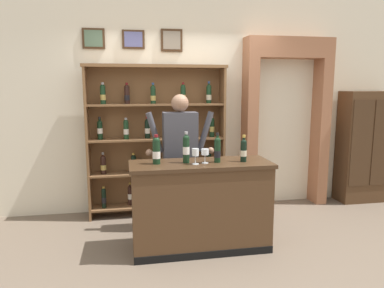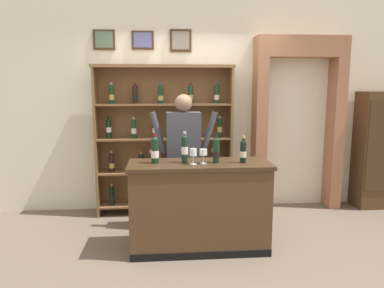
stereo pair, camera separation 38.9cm
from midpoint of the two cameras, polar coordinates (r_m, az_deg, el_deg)
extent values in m
cube|color=#6B5B4C|center=(4.10, -1.19, -16.32)|extent=(14.00, 14.00, 0.02)
cube|color=beige|center=(5.16, -3.92, 6.84)|extent=(12.00, 0.16, 3.09)
cube|color=#422B19|center=(5.10, -17.62, 15.72)|extent=(0.29, 0.02, 0.26)
cube|color=#4D654D|center=(5.08, -17.64, 15.74)|extent=(0.23, 0.01, 0.21)
cube|color=#422B19|center=(5.07, -11.59, 16.00)|extent=(0.30, 0.02, 0.25)
cube|color=#535688|center=(5.05, -11.60, 16.02)|extent=(0.24, 0.01, 0.20)
cube|color=#422B19|center=(5.09, -5.54, 16.12)|extent=(0.29, 0.02, 0.30)
cube|color=gray|center=(5.07, -5.52, 16.13)|extent=(0.23, 0.01, 0.24)
cube|color=brown|center=(4.92, -18.45, 0.06)|extent=(0.03, 0.29, 2.03)
cube|color=brown|center=(4.99, 2.54, 0.67)|extent=(0.03, 0.29, 2.03)
cube|color=brown|center=(5.01, -7.95, 0.61)|extent=(1.84, 0.02, 2.03)
cube|color=brown|center=(5.08, -7.65, -9.57)|extent=(1.78, 0.28, 0.03)
cylinder|color=black|center=(5.03, -16.04, -8.49)|extent=(0.06, 0.06, 0.24)
sphere|color=black|center=(5.00, -16.10, -7.14)|extent=(0.06, 0.06, 0.06)
cylinder|color=black|center=(4.99, -16.12, -6.88)|extent=(0.03, 0.03, 0.06)
cylinder|color=#B79338|center=(4.99, -16.13, -6.68)|extent=(0.03, 0.03, 0.03)
cylinder|color=black|center=(5.04, -16.04, -8.61)|extent=(0.06, 0.06, 0.08)
cylinder|color=black|center=(5.07, -12.02, -8.21)|extent=(0.06, 0.06, 0.23)
sphere|color=black|center=(5.03, -12.07, -6.89)|extent=(0.06, 0.06, 0.06)
cylinder|color=black|center=(5.02, -12.08, -6.50)|extent=(0.02, 0.02, 0.08)
cylinder|color=#B79338|center=(5.02, -12.09, -6.18)|extent=(0.03, 0.03, 0.03)
cylinder|color=silver|center=(5.07, -12.02, -8.18)|extent=(0.06, 0.06, 0.07)
cylinder|color=#19381E|center=(5.07, -7.27, -8.01)|extent=(0.06, 0.06, 0.24)
sphere|color=#19381E|center=(5.04, -7.30, -6.65)|extent=(0.06, 0.06, 0.06)
cylinder|color=#19381E|center=(5.03, -7.30, -6.24)|extent=(0.02, 0.02, 0.08)
cylinder|color=#99999E|center=(5.02, -7.31, -5.90)|extent=(0.03, 0.03, 0.03)
cylinder|color=tan|center=(5.08, -7.27, -8.07)|extent=(0.06, 0.06, 0.08)
cylinder|color=black|center=(5.10, -3.99, -7.94)|extent=(0.06, 0.06, 0.23)
sphere|color=black|center=(5.07, -4.01, -6.63)|extent=(0.06, 0.06, 0.06)
cylinder|color=black|center=(5.06, -4.01, -6.29)|extent=(0.03, 0.03, 0.07)
cylinder|color=navy|center=(5.05, -4.01, -6.00)|extent=(0.03, 0.03, 0.03)
cylinder|color=silver|center=(5.11, -3.99, -8.14)|extent=(0.06, 0.06, 0.07)
cylinder|color=black|center=(5.14, 0.58, -7.75)|extent=(0.06, 0.06, 0.24)
sphere|color=black|center=(5.10, 0.58, -6.42)|extent=(0.06, 0.06, 0.06)
cylinder|color=black|center=(5.10, 0.58, -6.12)|extent=(0.03, 0.03, 0.07)
cylinder|color=#B79338|center=(5.09, 0.58, -5.87)|extent=(0.03, 0.03, 0.03)
cylinder|color=silver|center=(5.14, 0.58, -7.89)|extent=(0.06, 0.06, 0.08)
cube|color=brown|center=(4.95, -7.76, -4.51)|extent=(1.78, 0.28, 0.02)
cylinder|color=black|center=(4.94, -16.14, -3.43)|extent=(0.07, 0.07, 0.21)
sphere|color=black|center=(4.92, -16.20, -2.19)|extent=(0.07, 0.07, 0.07)
cylinder|color=black|center=(4.92, -16.21, -1.81)|extent=(0.03, 0.03, 0.08)
cylinder|color=#99999E|center=(4.91, -16.23, -1.48)|extent=(0.03, 0.03, 0.03)
cylinder|color=tan|center=(4.95, -16.13, -3.62)|extent=(0.07, 0.07, 0.07)
cylinder|color=black|center=(4.94, -11.51, -3.31)|extent=(0.07, 0.07, 0.20)
sphere|color=black|center=(4.92, -11.55, -2.10)|extent=(0.07, 0.07, 0.07)
cylinder|color=black|center=(4.91, -11.56, -1.82)|extent=(0.03, 0.03, 0.06)
cylinder|color=#B79338|center=(4.91, -11.56, -1.59)|extent=(0.04, 0.04, 0.03)
cylinder|color=black|center=(4.94, -11.51, -3.27)|extent=(0.07, 0.07, 0.06)
cylinder|color=black|center=(4.92, -7.77, -3.24)|extent=(0.07, 0.07, 0.20)
sphere|color=black|center=(4.90, -7.80, -2.01)|extent=(0.07, 0.07, 0.07)
cylinder|color=black|center=(4.89, -7.80, -1.71)|extent=(0.03, 0.03, 0.06)
cylinder|color=navy|center=(4.89, -7.81, -1.46)|extent=(0.03, 0.03, 0.03)
cylinder|color=silver|center=(4.92, -7.77, -3.25)|extent=(0.07, 0.07, 0.07)
cylinder|color=#19381E|center=(4.97, -4.15, -3.01)|extent=(0.07, 0.07, 0.21)
sphere|color=#19381E|center=(4.95, -4.17, -1.77)|extent=(0.07, 0.07, 0.07)
cylinder|color=#19381E|center=(4.94, -4.17, -1.42)|extent=(0.03, 0.03, 0.07)
cylinder|color=#B79338|center=(4.94, -4.18, -1.12)|extent=(0.03, 0.03, 0.03)
cylinder|color=beige|center=(4.97, -4.15, -3.19)|extent=(0.07, 0.07, 0.07)
cylinder|color=black|center=(5.01, 0.45, -2.92)|extent=(0.07, 0.07, 0.20)
sphere|color=black|center=(4.99, 0.45, -1.71)|extent=(0.07, 0.07, 0.07)
cylinder|color=black|center=(4.99, 0.45, -1.45)|extent=(0.03, 0.03, 0.06)
cylinder|color=maroon|center=(4.98, 0.45, -1.24)|extent=(0.03, 0.03, 0.03)
cylinder|color=tan|center=(5.01, 0.45, -2.92)|extent=(0.07, 0.07, 0.07)
cube|color=brown|center=(4.87, -7.88, 0.79)|extent=(1.78, 0.28, 0.02)
cylinder|color=black|center=(4.89, -16.67, 1.93)|extent=(0.07, 0.07, 0.21)
sphere|color=black|center=(4.88, -16.73, 3.24)|extent=(0.07, 0.07, 0.07)
cylinder|color=black|center=(4.87, -16.74, 3.64)|extent=(0.03, 0.03, 0.08)
cylinder|color=black|center=(4.87, -16.76, 3.99)|extent=(0.03, 0.03, 0.03)
cylinder|color=silver|center=(4.89, -16.67, 2.01)|extent=(0.07, 0.07, 0.07)
cylinder|color=#19381E|center=(4.82, -12.73, 2.04)|extent=(0.07, 0.07, 0.22)
sphere|color=#19381E|center=(4.81, -12.78, 3.41)|extent=(0.07, 0.07, 0.07)
cylinder|color=#19381E|center=(4.81, -12.79, 3.69)|extent=(0.03, 0.03, 0.06)
cylinder|color=#99999E|center=(4.81, -12.80, 3.92)|extent=(0.04, 0.04, 0.03)
cylinder|color=silver|center=(4.82, -12.73, 1.92)|extent=(0.07, 0.07, 0.07)
cylinder|color=black|center=(4.86, -9.40, 2.16)|extent=(0.07, 0.07, 0.21)
sphere|color=black|center=(4.85, -9.43, 3.49)|extent=(0.07, 0.07, 0.07)
cylinder|color=black|center=(4.85, -9.44, 3.85)|extent=(0.03, 0.03, 0.07)
cylinder|color=maroon|center=(4.84, -9.45, 4.18)|extent=(0.04, 0.04, 0.03)
cylinder|color=silver|center=(4.86, -9.40, 2.08)|extent=(0.07, 0.07, 0.07)
cylinder|color=black|center=(4.86, -6.34, 2.28)|extent=(0.07, 0.07, 0.22)
sphere|color=black|center=(4.85, -6.37, 3.65)|extent=(0.07, 0.07, 0.07)
cylinder|color=black|center=(4.85, -6.37, 4.09)|extent=(0.03, 0.03, 0.08)
cylinder|color=black|center=(4.84, -6.38, 4.47)|extent=(0.03, 0.03, 0.03)
cylinder|color=silver|center=(4.86, -6.34, 2.29)|extent=(0.07, 0.07, 0.07)
cylinder|color=black|center=(4.90, -2.92, 2.32)|extent=(0.07, 0.07, 0.21)
sphere|color=black|center=(4.89, -2.93, 3.61)|extent=(0.07, 0.07, 0.07)
cylinder|color=black|center=(4.89, -2.93, 3.87)|extent=(0.03, 0.03, 0.06)
cylinder|color=maroon|center=(4.89, -2.93, 4.08)|extent=(0.03, 0.03, 0.03)
cylinder|color=beige|center=(4.91, -2.92, 2.02)|extent=(0.07, 0.07, 0.07)
cylinder|color=black|center=(4.93, 0.93, 2.46)|extent=(0.07, 0.07, 0.23)
sphere|color=black|center=(4.92, 0.93, 3.84)|extent=(0.07, 0.07, 0.07)
cylinder|color=black|center=(4.91, 0.93, 4.09)|extent=(0.03, 0.03, 0.06)
cylinder|color=#99999E|center=(4.91, 0.93, 4.30)|extent=(0.04, 0.04, 0.03)
cylinder|color=tan|center=(4.93, 0.93, 2.38)|extent=(0.07, 0.07, 0.07)
cube|color=brown|center=(4.82, -8.00, 6.23)|extent=(1.78, 0.28, 0.02)
cylinder|color=#19381E|center=(4.83, -16.27, 7.36)|extent=(0.07, 0.07, 0.21)
sphere|color=#19381E|center=(4.82, -16.33, 8.70)|extent=(0.07, 0.07, 0.07)
cylinder|color=#19381E|center=(4.82, -16.35, 8.99)|extent=(0.03, 0.03, 0.06)
cylinder|color=#99999E|center=(4.82, -16.36, 9.23)|extent=(0.04, 0.04, 0.03)
cylinder|color=tan|center=(4.83, -16.26, 7.14)|extent=(0.07, 0.07, 0.07)
cylinder|color=black|center=(4.85, -12.61, 7.50)|extent=(0.07, 0.07, 0.21)
sphere|color=black|center=(4.85, -12.65, 8.80)|extent=(0.07, 0.07, 0.07)
cylinder|color=black|center=(4.85, -12.66, 9.10)|extent=(0.03, 0.03, 0.06)
cylinder|color=maroon|center=(4.85, -12.67, 9.34)|extent=(0.03, 0.03, 0.03)
cylinder|color=black|center=(4.85, -12.60, 7.20)|extent=(0.07, 0.07, 0.07)
cylinder|color=#19381E|center=(4.82, -8.53, 7.54)|extent=(0.07, 0.07, 0.20)
sphere|color=#19381E|center=(4.82, -8.56, 8.79)|extent=(0.07, 0.07, 0.07)
cylinder|color=#19381E|center=(4.82, -8.57, 9.15)|extent=(0.03, 0.03, 0.07)
cylinder|color=navy|center=(4.82, -8.58, 9.47)|extent=(0.03, 0.03, 0.03)
cylinder|color=tan|center=(4.82, -8.52, 7.23)|extent=(0.07, 0.07, 0.06)
cylinder|color=#19381E|center=(4.83, -3.75, 7.70)|extent=(0.07, 0.07, 0.21)
sphere|color=#19381E|center=(4.82, -3.77, 9.02)|extent=(0.07, 0.07, 0.07)
cylinder|color=#19381E|center=(4.82, -3.77, 9.34)|extent=(0.03, 0.03, 0.07)
cylinder|color=maroon|center=(4.82, -3.77, 9.60)|extent=(0.03, 0.03, 0.03)
cylinder|color=tan|center=(4.83, -3.75, 7.41)|extent=(0.07, 0.07, 0.07)
cylinder|color=#19381E|center=(4.91, 0.41, 7.76)|extent=(0.07, 0.07, 0.21)
sphere|color=#19381E|center=(4.90, 0.41, 9.07)|extent=(0.07, 0.07, 0.07)
cylinder|color=#19381E|center=(4.90, 0.41, 9.46)|extent=(0.03, 0.03, 0.08)
cylinder|color=navy|center=(4.90, 0.41, 9.79)|extent=(0.03, 0.03, 0.03)
cylinder|color=beige|center=(4.91, 0.41, 7.43)|extent=(0.07, 0.07, 0.07)
cube|color=brown|center=(4.82, -8.14, 12.16)|extent=(1.87, 0.31, 0.04)
cube|color=#9E6647|center=(5.21, 6.90, 1.59)|extent=(0.16, 0.36, 2.15)
cube|color=#9E6647|center=(5.64, 17.74, 1.80)|extent=(0.16, 0.36, 2.15)
cube|color=#9E6647|center=(5.38, 13.00, 14.65)|extent=(1.27, 0.36, 0.29)
cube|color=black|center=(5.61, 11.62, 2.01)|extent=(0.95, 0.08, 2.15)
cube|color=#4C331E|center=(5.97, 23.98, -0.43)|extent=(0.73, 0.37, 1.68)
cube|color=#412B1A|center=(5.70, 23.65, 0.03)|extent=(0.33, 0.01, 1.28)
cube|color=#412B1A|center=(5.90, 26.48, 0.13)|extent=(0.33, 0.01, 1.28)
cube|color=#4C331E|center=(3.92, -1.50, -10.14)|extent=(1.46, 0.53, 0.92)
cube|color=#3D2818|center=(3.79, -1.53, -3.28)|extent=(1.50, 0.55, 0.04)
cube|color=black|center=(3.85, -0.85, -17.29)|extent=(1.46, 0.03, 0.08)
cylinder|color=#2D3347|center=(4.44, -5.55, -8.15)|extent=(0.11, 0.11, 0.87)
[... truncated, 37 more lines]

